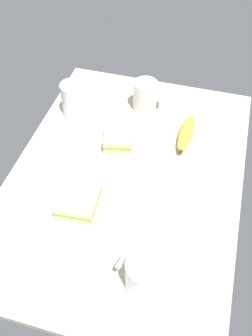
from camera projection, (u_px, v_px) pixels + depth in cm
name	position (u px, v px, depth cm)	size (l,w,h in cm)	color
tabletop	(126.00, 177.00, 106.52)	(90.00, 64.00, 2.00)	#BCB29E
coffee_mug_black	(144.00, 274.00, 81.38)	(8.32, 10.69, 9.16)	white
coffee_mug_milky	(145.00, 95.00, 120.98)	(7.72, 9.91, 9.95)	silver
sandwich_main	(118.00, 138.00, 112.25)	(10.65, 9.95, 4.40)	beige
sandwich_side	(78.00, 200.00, 97.38)	(11.88, 10.83, 4.40)	beige
glass_of_milk	(74.00, 101.00, 119.37)	(7.54, 7.54, 11.28)	silver
banana	(186.00, 133.00, 113.92)	(16.42, 4.65, 3.97)	yellow
paper_napkin	(30.00, 263.00, 87.95)	(14.12, 14.12, 0.30)	white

